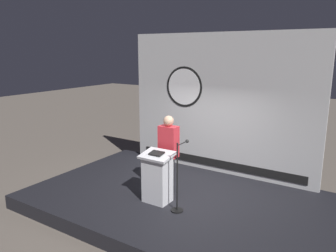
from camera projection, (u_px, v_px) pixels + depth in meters
name	position (u px, v px, depth m)	size (l,w,h in m)	color
ground_plane	(180.00, 209.00, 7.15)	(40.00, 40.00, 0.00)	#6B6056
stage_platform	(180.00, 203.00, 7.11)	(6.40, 4.00, 0.30)	black
banner_display	(219.00, 105.00, 8.22)	(4.92, 0.12, 3.47)	silver
podium	(157.00, 177.00, 6.75)	(0.64, 0.50, 1.07)	silver
speaker_person	(169.00, 154.00, 7.09)	(0.40, 0.26, 1.72)	black
microphone_stand	(179.00, 187.00, 6.39)	(0.24, 0.52, 1.37)	black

